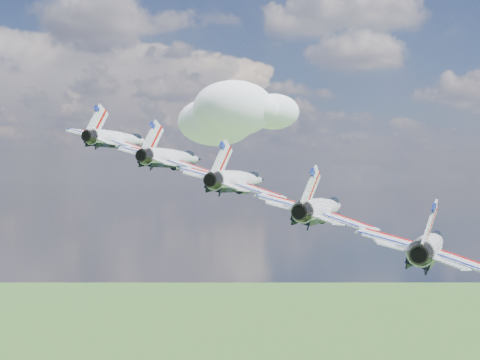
# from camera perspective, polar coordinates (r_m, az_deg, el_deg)

# --- Properties ---
(cloud_far) EXTENTS (53.10, 41.72, 20.86)m
(cloud_far) POSITION_cam_1_polar(r_m,az_deg,el_deg) (308.55, 0.02, 5.82)
(cloud_far) COLOR white
(jet_0) EXTENTS (18.09, 20.73, 8.14)m
(jet_0) POSITION_cam_1_polar(r_m,az_deg,el_deg) (96.06, -10.13, 3.43)
(jet_0) COLOR white
(jet_1) EXTENTS (18.09, 20.73, 8.14)m
(jet_1) POSITION_cam_1_polar(r_m,az_deg,el_deg) (86.03, -5.63, 1.91)
(jet_1) COLOR white
(jet_2) EXTENTS (18.09, 20.73, 8.14)m
(jet_2) POSITION_cam_1_polar(r_m,az_deg,el_deg) (76.75, 0.00, 0.00)
(jet_2) COLOR white
(jet_3) EXTENTS (18.09, 20.73, 8.14)m
(jet_3) POSITION_cam_1_polar(r_m,az_deg,el_deg) (68.51, 7.08, -2.40)
(jet_3) COLOR silver
(jet_4) EXTENTS (18.09, 20.73, 8.14)m
(jet_4) POSITION_cam_1_polar(r_m,az_deg,el_deg) (61.73, 15.93, -5.34)
(jet_4) COLOR silver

